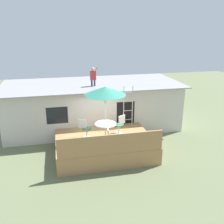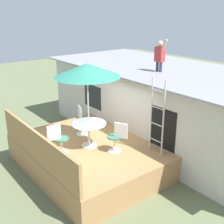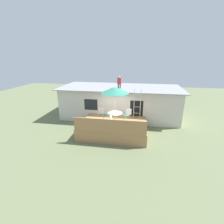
% 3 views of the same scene
% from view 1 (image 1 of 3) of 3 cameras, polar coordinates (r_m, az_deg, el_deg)
% --- Properties ---
extents(ground_plane, '(40.00, 40.00, 0.00)m').
position_cam_1_polar(ground_plane, '(12.73, -1.82, -9.03)').
color(ground_plane, '#66704C').
extents(house, '(10.50, 4.50, 2.71)m').
position_cam_1_polar(house, '(15.51, -4.37, 1.55)').
color(house, beige).
rests_on(house, ground).
extents(deck, '(4.61, 3.54, 0.80)m').
position_cam_1_polar(deck, '(12.55, -1.84, -7.42)').
color(deck, '#A87A4C').
rests_on(deck, ground).
extents(deck_railing, '(4.51, 0.08, 0.90)m').
position_cam_1_polar(deck_railing, '(10.66, -0.14, -7.31)').
color(deck_railing, '#A87A4C').
rests_on(deck_railing, deck).
extents(patio_table, '(1.04, 1.04, 0.74)m').
position_cam_1_polar(patio_table, '(12.11, -1.49, -3.32)').
color(patio_table, silver).
rests_on(patio_table, deck).
extents(patio_umbrella, '(1.90, 1.90, 2.54)m').
position_cam_1_polar(patio_umbrella, '(11.56, -1.56, 4.80)').
color(patio_umbrella, silver).
rests_on(patio_umbrella, deck).
extents(step_ladder, '(0.52, 0.04, 2.20)m').
position_cam_1_polar(step_ladder, '(13.49, 3.63, 1.33)').
color(step_ladder, silver).
rests_on(step_ladder, deck).
extents(person_figure, '(0.47, 0.20, 1.11)m').
position_cam_1_polar(person_figure, '(14.41, -4.25, 8.24)').
color(person_figure, '#33384C').
rests_on(person_figure, house).
extents(patio_chair_left, '(0.61, 0.44, 0.92)m').
position_cam_1_polar(patio_chair_left, '(12.31, -6.05, -3.69)').
color(patio_chair_left, silver).
rests_on(patio_chair_left, deck).
extents(patio_chair_right, '(0.59, 0.44, 0.92)m').
position_cam_1_polar(patio_chair_right, '(12.70, 1.79, -2.85)').
color(patio_chair_right, silver).
rests_on(patio_chair_right, deck).
extents(patio_chair_near, '(0.44, 0.62, 0.92)m').
position_cam_1_polar(patio_chair_near, '(11.26, -0.96, -5.80)').
color(patio_chair_near, silver).
rests_on(patio_chair_near, deck).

